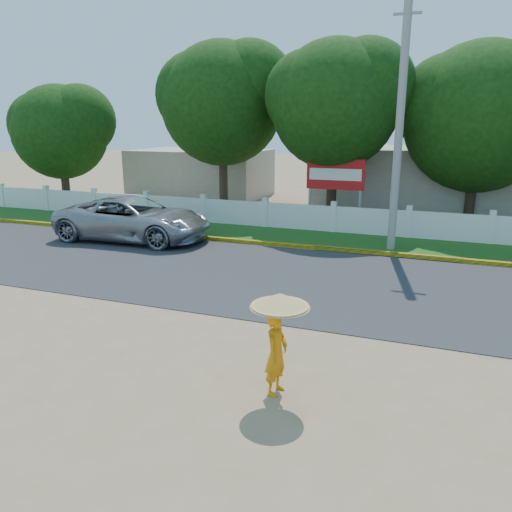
# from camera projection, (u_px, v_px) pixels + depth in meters

# --- Properties ---
(ground) EXTENTS (120.00, 120.00, 0.00)m
(ground) POSITION_uv_depth(u_px,v_px,m) (224.00, 337.00, 10.76)
(ground) COLOR #9E8460
(ground) RESTS_ON ground
(road) EXTENTS (60.00, 7.00, 0.02)m
(road) POSITION_uv_depth(u_px,v_px,m) (285.00, 277.00, 14.83)
(road) COLOR #38383A
(road) RESTS_ON ground
(grass_verge) EXTENTS (60.00, 3.50, 0.03)m
(grass_verge) POSITION_uv_depth(u_px,v_px,m) (325.00, 239.00, 19.57)
(grass_verge) COLOR #2D601E
(grass_verge) RESTS_ON ground
(curb) EXTENTS (40.00, 0.18, 0.16)m
(curb) POSITION_uv_depth(u_px,v_px,m) (315.00, 248.00, 18.02)
(curb) COLOR yellow
(curb) RESTS_ON ground
(fence) EXTENTS (40.00, 0.10, 1.10)m
(fence) POSITION_uv_depth(u_px,v_px,m) (333.00, 219.00, 20.74)
(fence) COLOR silver
(fence) RESTS_ON ground
(building_near) EXTENTS (10.00, 6.00, 3.20)m
(building_near) POSITION_uv_depth(u_px,v_px,m) (420.00, 180.00, 25.60)
(building_near) COLOR #B7AD99
(building_near) RESTS_ON ground
(building_far) EXTENTS (8.00, 5.00, 2.80)m
(building_far) POSITION_uv_depth(u_px,v_px,m) (201.00, 173.00, 30.95)
(building_far) COLOR #B7AD99
(building_far) RESTS_ON ground
(utility_pole) EXTENTS (0.28, 0.28, 8.65)m
(utility_pole) POSITION_uv_depth(u_px,v_px,m) (399.00, 126.00, 16.96)
(utility_pole) COLOR gray
(utility_pole) RESTS_ON ground
(vehicle) EXTENTS (6.14, 3.03, 1.68)m
(vehicle) POSITION_uv_depth(u_px,v_px,m) (134.00, 219.00, 19.35)
(vehicle) COLOR #95969C
(vehicle) RESTS_ON ground
(monk_with_parasol) EXTENTS (0.99, 0.99, 1.80)m
(monk_with_parasol) POSITION_uv_depth(u_px,v_px,m) (278.00, 329.00, 8.24)
(monk_with_parasol) COLOR orange
(monk_with_parasol) RESTS_ON ground
(billboard) EXTENTS (2.50, 0.13, 2.95)m
(billboard) POSITION_uv_depth(u_px,v_px,m) (335.00, 178.00, 21.39)
(billboard) COLOR gray
(billboard) RESTS_ON ground
(tree_row) EXTENTS (35.52, 7.77, 8.70)m
(tree_row) POSITION_uv_depth(u_px,v_px,m) (424.00, 109.00, 21.27)
(tree_row) COLOR #473828
(tree_row) RESTS_ON ground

